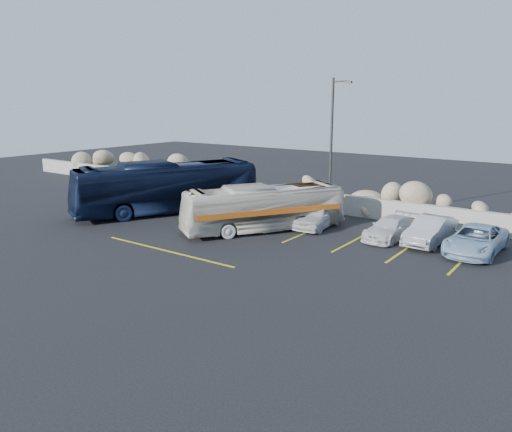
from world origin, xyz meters
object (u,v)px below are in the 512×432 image
Objects in this scene: vintage_bus at (264,208)px; tour_coach at (166,187)px; car_b at (430,231)px; lamppost at (332,147)px; car_a at (318,216)px; car_d at (476,240)px; car_c at (391,228)px.

tour_coach is at bearing -148.45° from vintage_bus.
lamppost is at bearing 174.33° from car_b.
tour_coach is (-7.40, 0.09, 0.36)m from vintage_bus.
car_d is at bearing -4.10° from car_a.
vintage_bus reaches higher than car_d.
tour_coach is 2.83× the size of car_b.
vintage_bus is 8.47m from car_b.
vintage_bus is at bearing -153.26° from car_c.
tour_coach reaches higher than car_d.
car_a is (2.05, 2.23, -0.57)m from vintage_bus.
tour_coach reaches higher than car_b.
vintage_bus is at bearing -158.54° from car_b.
tour_coach is at bearing -167.37° from car_b.
vintage_bus reaches higher than car_b.
vintage_bus is 3.08m from car_a.
car_a is at bearing -91.25° from lamppost.
car_b is at bearing 15.37° from car_c.
car_a is 0.96× the size of car_b.
tour_coach is at bearing -171.38° from car_d.
vintage_bus reaches higher than car_a.
tour_coach is (-9.48, -3.49, -2.71)m from lamppost.
vintage_bus is (-2.08, -3.58, -3.07)m from lamppost.
tour_coach is 2.97× the size of car_c.
vintage_bus is 1.94× the size of car_d.
vintage_bus is 2.19× the size of car_b.
car_a is 4.10m from car_c.
car_d is (8.11, -1.28, -3.67)m from lamppost.
car_b is 0.89× the size of car_d.
car_d is at bearing 44.97° from vintage_bus.
lamppost reaches higher than car_b.
car_a reaches higher than car_c.
tour_coach is 2.96× the size of car_a.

